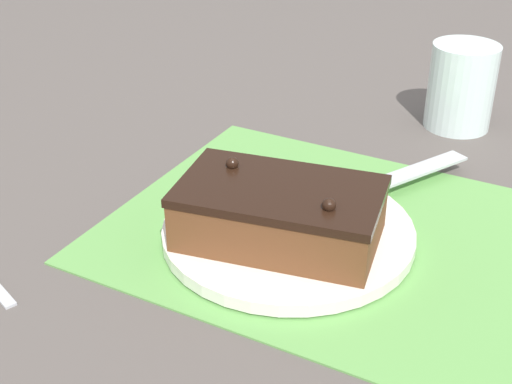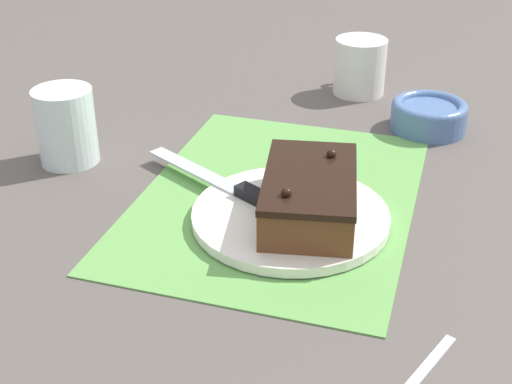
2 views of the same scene
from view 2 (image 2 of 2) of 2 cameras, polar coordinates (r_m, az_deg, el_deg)
The scene contains 8 objects.
ground_plane at distance 0.91m, azimuth 1.73°, elevation -0.51°, with size 3.00×3.00×0.00m, color #544C47.
placemat_woven at distance 0.91m, azimuth 1.73°, elevation -0.40°, with size 0.46×0.34×0.00m, color #609E4C.
cake_plate at distance 0.85m, azimuth 2.77°, elevation -1.93°, with size 0.24×0.24×0.01m.
chocolate_cake at distance 0.83m, azimuth 4.30°, elevation -0.18°, with size 0.20×0.14×0.06m.
serving_knife at distance 0.89m, azimuth -1.42°, elevation 0.25°, with size 0.14×0.23×0.01m.
drinking_glass at distance 1.02m, azimuth -14.96°, elevation 5.11°, with size 0.08×0.08×0.11m.
small_bowl at distance 1.12m, azimuth 13.65°, elevation 6.02°, with size 0.11×0.11×0.05m.
coffee_mug at distance 1.24m, azimuth 8.33°, elevation 9.94°, with size 0.10×0.09×0.09m.
Camera 2 is at (-0.76, -0.20, 0.45)m, focal length 50.00 mm.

